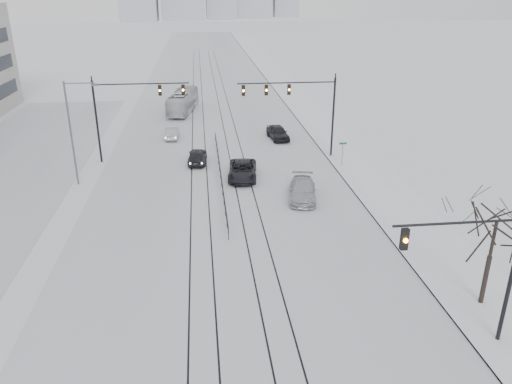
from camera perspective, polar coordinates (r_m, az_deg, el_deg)
name	(u,v)px	position (r m, az deg, el deg)	size (l,w,h in m)	color
road	(211,106)	(74.10, -5.18, 9.77)	(22.00, 260.00, 0.02)	silver
sidewalk_east	(302,103)	(75.58, 5.26, 10.07)	(5.00, 260.00, 0.16)	silver
curb	(286,104)	(75.13, 3.40, 10.04)	(0.10, 260.00, 0.12)	gray
parking_strip	(9,168)	(53.26, -26.40, 2.45)	(14.00, 60.00, 0.03)	silver
tram_rails	(216,146)	(54.74, -4.57, 5.27)	(5.30, 180.00, 0.01)	black
traffic_mast_near	(482,262)	(24.89, 24.39, -7.30)	(6.10, 0.37, 7.00)	black
traffic_mast_ne	(300,102)	(49.38, 5.10, 10.26)	(9.60, 0.37, 8.00)	black
traffic_mast_nw	(127,105)	(49.93, -14.54, 9.55)	(9.10, 0.37, 8.00)	black
street_light_west	(74,126)	(44.97, -20.11, 7.06)	(2.73, 0.25, 9.00)	#595B60
bare_tree	(495,231)	(28.38, 25.65, -4.03)	(4.40, 4.40, 6.10)	black
median_fence	(220,173)	(45.10, -4.10, 2.18)	(0.06, 24.00, 1.00)	black
street_sign	(343,150)	(48.49, 9.86, 4.70)	(0.70, 0.06, 2.40)	#595B60
sedan_sb_inner	(197,156)	(49.29, -6.73, 4.12)	(1.75, 4.35, 1.48)	black
sedan_sb_outer	(172,133)	(58.01, -9.57, 6.65)	(1.36, 3.89, 1.28)	#A1A4A8
sedan_nb_front	(243,170)	(44.98, -1.55, 2.47)	(2.48, 5.37, 1.49)	black
sedan_nb_right	(303,190)	(40.69, 5.35, 0.18)	(2.10, 5.17, 1.50)	#ADAEB5
sedan_nb_far	(278,133)	(56.94, 2.51, 6.79)	(1.84, 4.58, 1.56)	black
box_truck	(183,102)	(70.47, -8.35, 10.19)	(2.46, 10.53, 2.93)	#BCBEC0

